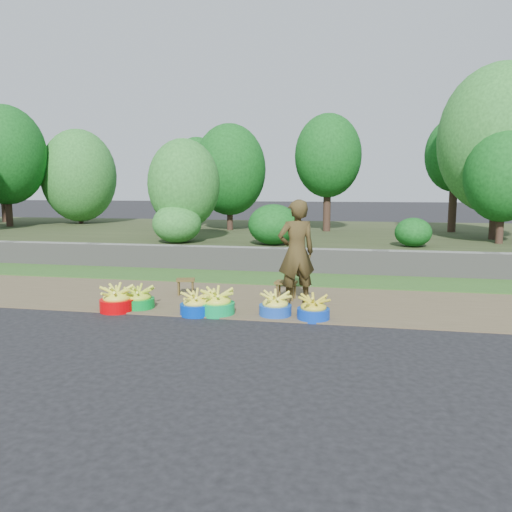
% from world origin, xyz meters
% --- Properties ---
extents(ground_plane, '(120.00, 120.00, 0.00)m').
position_xyz_m(ground_plane, '(0.00, 0.00, 0.00)').
color(ground_plane, black).
rests_on(ground_plane, ground).
extents(dirt_shoulder, '(80.00, 2.50, 0.02)m').
position_xyz_m(dirt_shoulder, '(0.00, 1.25, 0.01)').
color(dirt_shoulder, brown).
rests_on(dirt_shoulder, ground).
extents(grass_verge, '(80.00, 1.50, 0.04)m').
position_xyz_m(grass_verge, '(0.00, 3.25, 0.02)').
color(grass_verge, '#315C22').
rests_on(grass_verge, ground).
extents(retaining_wall, '(80.00, 0.35, 0.55)m').
position_xyz_m(retaining_wall, '(0.00, 4.10, 0.28)').
color(retaining_wall, slate).
rests_on(retaining_wall, ground).
extents(earth_bank, '(80.00, 10.00, 0.50)m').
position_xyz_m(earth_bank, '(0.00, 9.00, 0.25)').
color(earth_bank, '#303A1E').
rests_on(earth_bank, ground).
extents(vegetation, '(35.47, 8.64, 4.58)m').
position_xyz_m(vegetation, '(1.24, 7.74, 2.66)').
color(vegetation, '#342219').
rests_on(vegetation, earth_bank).
extents(basin_a, '(0.53, 0.53, 0.39)m').
position_xyz_m(basin_a, '(-1.87, 0.15, 0.18)').
color(basin_a, '#C50005').
rests_on(basin_a, ground).
extents(basin_b, '(0.48, 0.48, 0.35)m').
position_xyz_m(basin_b, '(-1.60, 0.34, 0.16)').
color(basin_b, '#008A2A').
rests_on(basin_b, ground).
extents(basin_c, '(0.47, 0.47, 0.35)m').
position_xyz_m(basin_c, '(-0.61, 0.16, 0.16)').
color(basin_c, '#0032B1').
rests_on(basin_c, ground).
extents(basin_d, '(0.52, 0.52, 0.39)m').
position_xyz_m(basin_d, '(-0.31, 0.24, 0.17)').
color(basin_d, '#049D4C').
rests_on(basin_d, ground).
extents(basin_e, '(0.48, 0.48, 0.36)m').
position_xyz_m(basin_e, '(0.55, 0.32, 0.16)').
color(basin_e, '#1644B1').
rests_on(basin_e, ground).
extents(basin_f, '(0.47, 0.47, 0.35)m').
position_xyz_m(basin_f, '(1.12, 0.22, 0.16)').
color(basin_f, '#0B37B5').
rests_on(basin_f, ground).
extents(stool_left, '(0.37, 0.32, 0.28)m').
position_xyz_m(stool_left, '(-1.21, 1.42, 0.24)').
color(stool_left, '#51401C').
rests_on(stool_left, dirt_shoulder).
extents(stool_right, '(0.37, 0.30, 0.31)m').
position_xyz_m(stool_right, '(0.56, 1.38, 0.26)').
color(stool_right, '#51401C').
rests_on(stool_right, dirt_shoulder).
extents(vendor_woman, '(0.72, 0.62, 1.68)m').
position_xyz_m(vendor_woman, '(0.77, 1.07, 0.86)').
color(vendor_woman, black).
rests_on(vendor_woman, dirt_shoulder).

